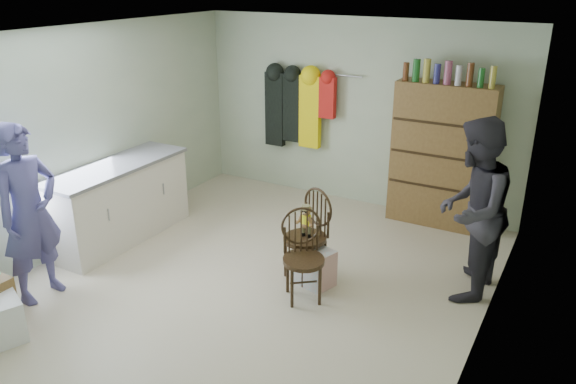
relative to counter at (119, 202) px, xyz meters
The scene contains 10 objects.
ground_plane 2.01m from the counter, ahead, with size 5.00×5.00×0.00m, color beige.
room_walls 2.30m from the counter, 15.25° to the left, with size 5.00×5.00×5.00m.
counter is the anchor object (origin of this frame).
chair_front 2.41m from the counter, ahead, with size 0.56×0.56×0.97m.
chair_far 2.53m from the counter, ahead, with size 0.57×0.57×0.92m.
striped_bag 2.55m from the counter, ahead, with size 0.37×0.29×0.39m, color #E58072.
person_left 1.43m from the counter, 79.52° to the right, with size 0.65×0.42×1.77m, color #4A4783.
person_right 4.00m from the counter, 10.81° to the left, with size 0.88×0.68×1.81m, color #2D2B33.
dresser 3.96m from the counter, 35.68° to the left, with size 1.20×0.39×2.08m.
coat_rack 2.74m from the counter, 64.76° to the left, with size 1.42×0.12×1.09m.
Camera 1 is at (2.82, -4.40, 3.03)m, focal length 35.00 mm.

